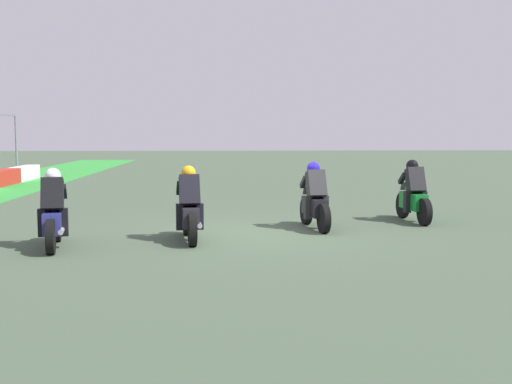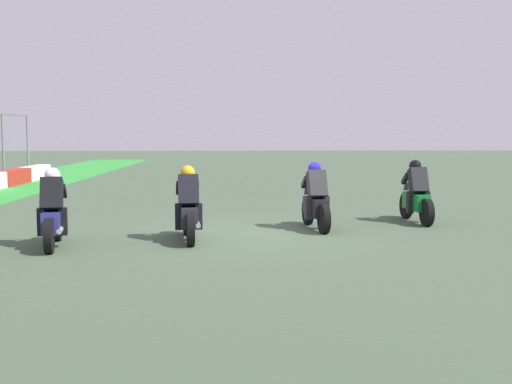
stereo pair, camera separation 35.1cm
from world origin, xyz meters
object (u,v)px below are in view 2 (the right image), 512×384
at_px(rider_lane_a, 416,197).
at_px(rider_lane_c, 188,210).
at_px(rider_lane_d, 53,214).
at_px(rider_lane_b, 316,201).

bearing_deg(rider_lane_a, rider_lane_c, 109.93).
xyz_separation_m(rider_lane_a, rider_lane_d, (-3.16, 7.83, 0.00)).
height_order(rider_lane_b, rider_lane_c, same).
relative_size(rider_lane_a, rider_lane_b, 1.00).
relative_size(rider_lane_b, rider_lane_c, 1.00).
relative_size(rider_lane_b, rider_lane_d, 1.00).
distance_m(rider_lane_a, rider_lane_c, 5.86).
distance_m(rider_lane_b, rider_lane_c, 3.11).
bearing_deg(rider_lane_d, rider_lane_a, -78.06).
bearing_deg(rider_lane_a, rider_lane_b, 106.63).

